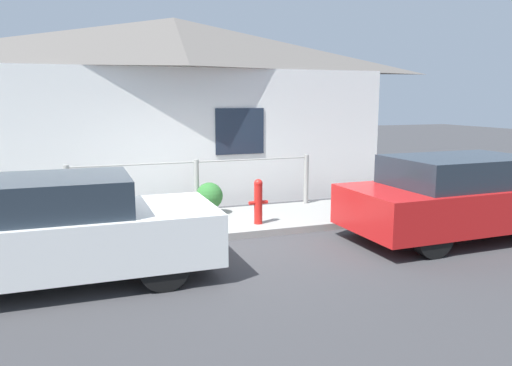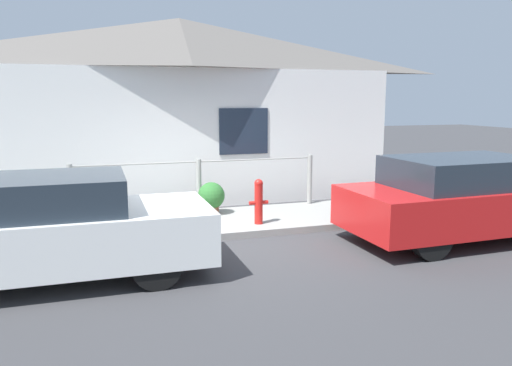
# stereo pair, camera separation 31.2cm
# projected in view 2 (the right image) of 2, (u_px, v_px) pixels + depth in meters

# --- Properties ---
(ground_plane) EXTENTS (60.00, 60.00, 0.00)m
(ground_plane) POSITION_uv_depth(u_px,v_px,m) (221.00, 241.00, 8.35)
(ground_plane) COLOR #38383A
(sidewalk) EXTENTS (24.00, 1.94, 0.12)m
(sidewalk) POSITION_uv_depth(u_px,v_px,m) (208.00, 224.00, 9.25)
(sidewalk) COLOR gray
(sidewalk) RESTS_ON ground_plane
(house) EXTENTS (9.79, 2.23, 4.13)m
(house) POSITION_uv_depth(u_px,v_px,m) (181.00, 55.00, 11.17)
(house) COLOR white
(house) RESTS_ON ground_plane
(fence) EXTENTS (4.90, 0.10, 1.05)m
(fence) POSITION_uv_depth(u_px,v_px,m) (199.00, 183.00, 9.92)
(fence) COLOR #999993
(fence) RESTS_ON sidewalk
(car_left) EXTENTS (4.21, 1.66, 1.39)m
(car_left) POSITION_uv_depth(u_px,v_px,m) (43.00, 229.00, 6.40)
(car_left) COLOR white
(car_left) RESTS_ON ground_plane
(car_right) EXTENTS (4.31, 1.85, 1.40)m
(car_right) POSITION_uv_depth(u_px,v_px,m) (467.00, 198.00, 8.39)
(car_right) COLOR red
(car_right) RESTS_ON ground_plane
(fire_hydrant) EXTENTS (0.35, 0.16, 0.82)m
(fire_hydrant) POSITION_uv_depth(u_px,v_px,m) (259.00, 200.00, 8.94)
(fire_hydrant) COLOR red
(fire_hydrant) RESTS_ON sidewalk
(potted_plant_near_hydrant) EXTENTS (0.53, 0.53, 0.62)m
(potted_plant_near_hydrant) POSITION_uv_depth(u_px,v_px,m) (211.00, 197.00, 9.73)
(potted_plant_near_hydrant) COLOR brown
(potted_plant_near_hydrant) RESTS_ON sidewalk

